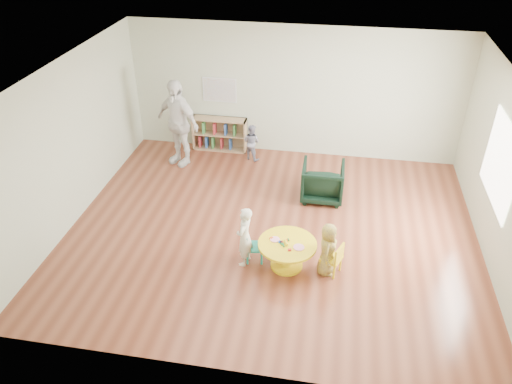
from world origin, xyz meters
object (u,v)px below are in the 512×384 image
kid_chair_left (252,246)px  child_left (245,237)px  activity_table (287,250)px  toddler (252,142)px  armchair (323,181)px  kid_chair_right (334,258)px  adult_caretaker (177,122)px  bookshelf (219,134)px  child_right (328,249)px

kid_chair_left → child_left: (-0.10, -0.09, 0.23)m
activity_table → toddler: toddler is taller
child_left → armchair: bearing=163.3°
kid_chair_right → adult_caretaker: size_ratio=0.29×
kid_chair_right → bookshelf: (-2.70, 3.79, 0.08)m
activity_table → child_right: (0.62, -0.03, 0.13)m
toddler → adult_caretaker: bearing=39.6°
kid_chair_left → adult_caretaker: 3.68m
armchair → toddler: (-1.61, 1.32, 0.04)m
child_left → toddler: size_ratio=1.28×
armchair → child_right: bearing=94.6°
bookshelf → child_left: 4.01m
child_right → adult_caretaker: 4.50m
armchair → child_left: size_ratio=0.78×
armchair → child_right: child_right is taller
activity_table → bookshelf: size_ratio=0.76×
kid_chair_right → armchair: bearing=30.9°
kid_chair_left → toddler: (-0.63, 3.36, 0.12)m
armchair → child_left: child_left is taller
kid_chair_right → armchair: (-0.31, 2.14, 0.07)m
kid_chair_right → adult_caretaker: (-3.39, 3.04, 0.64)m
kid_chair_left → adult_caretaker: adult_caretaker is taller
kid_chair_left → child_right: bearing=76.9°
kid_chair_right → child_right: (-0.10, 0.01, 0.16)m
kid_chair_left → armchair: size_ratio=0.66×
activity_table → toddler: 3.62m
armchair → activity_table: bearing=78.0°
activity_table → child_left: 0.70m
toddler → activity_table: bearing=133.2°
kid_chair_left → armchair: armchair is taller
kid_chair_left → adult_caretaker: (-2.11, 2.94, 0.65)m
bookshelf → armchair: bookshelf is taller
kid_chair_left → activity_table: bearing=74.8°
child_right → toddler: size_ratio=1.12×
activity_table → child_right: size_ratio=1.03×
adult_caretaker → child_left: bearing=-30.3°
child_left → child_right: child_left is taller
child_left → adult_caretaker: adult_caretaker is taller
kid_chair_right → adult_caretaker: adult_caretaker is taller
kid_chair_left → armchair: 2.26m
adult_caretaker → child_right: bearing=-16.5°
kid_chair_right → armchair: 2.16m
armchair → toddler: bearing=-40.2°
kid_chair_right → bookshelf: bearing=58.2°
adult_caretaker → kid_chair_right: bearing=-15.7°
activity_table → bookshelf: bearing=117.8°
bookshelf → armchair: size_ratio=1.51×
activity_table → adult_caretaker: 4.07m
armchair → adult_caretaker: bearing=-17.1°
activity_table → toddler: bearing=109.2°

